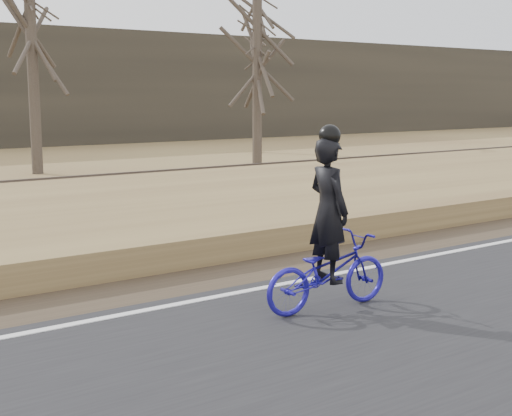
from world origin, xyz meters
TOP-DOWN VIEW (x-y plane):
  - cyclist at (4.39, -0.99)m, footprint 1.77×0.72m
  - bare_tree_center at (6.56, 16.23)m, footprint 0.36×0.36m
  - bare_tree_right at (13.84, 13.84)m, footprint 0.36×0.36m
  - bare_tree_far_right at (17.63, 19.22)m, footprint 0.36×0.36m

SIDE VIEW (x-z plane):
  - cyclist at x=4.39m, z-range -0.34..1.88m
  - bare_tree_right at x=13.84m, z-range 0.00..6.22m
  - bare_tree_center at x=6.56m, z-range 0.00..7.48m
  - bare_tree_far_right at x=17.63m, z-range 0.00..8.55m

